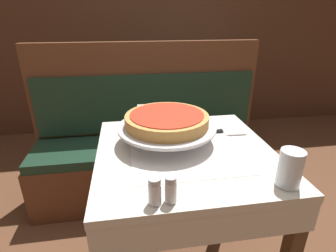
# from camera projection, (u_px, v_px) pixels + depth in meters

# --- Properties ---
(dining_table_front) EXTENTS (0.70, 0.70, 0.77)m
(dining_table_front) POSITION_uv_depth(u_px,v_px,m) (185.00, 171.00, 1.09)
(dining_table_front) COLOR beige
(dining_table_front) RESTS_ON ground_plane
(dining_table_rear) EXTENTS (0.78, 0.78, 0.78)m
(dining_table_rear) POSITION_uv_depth(u_px,v_px,m) (184.00, 81.00, 2.58)
(dining_table_rear) COLOR #1E6B33
(dining_table_rear) RESTS_ON ground_plane
(booth_bench) EXTENTS (1.63, 0.46, 1.10)m
(booth_bench) POSITION_uv_depth(u_px,v_px,m) (150.00, 153.00, 1.94)
(booth_bench) COLOR brown
(booth_bench) RESTS_ON ground_plane
(back_wall_panel) EXTENTS (6.00, 0.04, 2.40)m
(back_wall_panel) POSITION_uv_depth(u_px,v_px,m) (144.00, 22.00, 2.77)
(back_wall_panel) COLOR #4C2D1E
(back_wall_panel) RESTS_ON ground_plane
(pizza_pan_stand) EXTENTS (0.41, 0.41, 0.08)m
(pizza_pan_stand) POSITION_uv_depth(u_px,v_px,m) (167.00, 128.00, 1.09)
(pizza_pan_stand) COLOR #ADADB2
(pizza_pan_stand) RESTS_ON dining_table_front
(deep_dish_pizza) EXTENTS (0.34, 0.34, 0.05)m
(deep_dish_pizza) POSITION_uv_depth(u_px,v_px,m) (167.00, 120.00, 1.08)
(deep_dish_pizza) COLOR #C68E47
(deep_dish_pizza) RESTS_ON pizza_pan_stand
(pizza_server) EXTENTS (0.30, 0.09, 0.01)m
(pizza_server) POSITION_uv_depth(u_px,v_px,m) (215.00, 132.00, 1.20)
(pizza_server) COLOR #BCBCC1
(pizza_server) RESTS_ON dining_table_front
(water_glass_near) EXTENTS (0.07, 0.07, 0.12)m
(water_glass_near) POSITION_uv_depth(u_px,v_px,m) (290.00, 168.00, 0.81)
(water_glass_near) COLOR silver
(water_glass_near) RESTS_ON dining_table_front
(salt_shaker) EXTENTS (0.04, 0.04, 0.08)m
(salt_shaker) POSITION_uv_depth(u_px,v_px,m) (155.00, 191.00, 0.74)
(salt_shaker) COLOR silver
(salt_shaker) RESTS_ON dining_table_front
(pepper_shaker) EXTENTS (0.04, 0.04, 0.08)m
(pepper_shaker) POSITION_uv_depth(u_px,v_px,m) (171.00, 189.00, 0.75)
(pepper_shaker) COLOR silver
(pepper_shaker) RESTS_ON dining_table_front
(napkin_holder) EXTENTS (0.10, 0.05, 0.09)m
(napkin_holder) POSITION_uv_depth(u_px,v_px,m) (148.00, 114.00, 1.30)
(napkin_holder) COLOR #B2B2B7
(napkin_holder) RESTS_ON dining_table_front
(condiment_caddy) EXTENTS (0.11, 0.11, 0.18)m
(condiment_caddy) POSITION_uv_depth(u_px,v_px,m) (186.00, 66.00, 2.44)
(condiment_caddy) COLOR black
(condiment_caddy) RESTS_ON dining_table_rear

